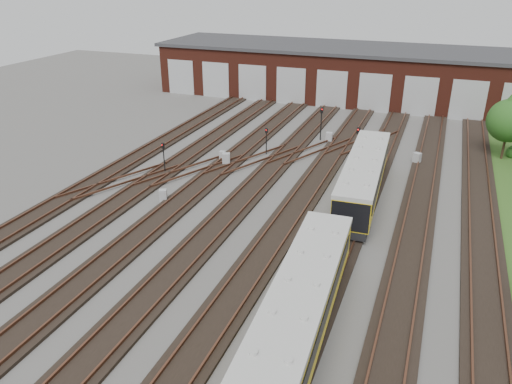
% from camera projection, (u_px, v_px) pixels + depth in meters
% --- Properties ---
extents(ground, '(120.00, 120.00, 0.00)m').
position_uv_depth(ground, '(233.00, 248.00, 29.99)').
color(ground, '#4A4845').
rests_on(ground, ground).
extents(track_network, '(30.40, 70.00, 0.33)m').
position_uv_depth(track_network, '(235.00, 241.00, 30.50)').
color(track_network, black).
rests_on(track_network, ground).
extents(maintenance_shed, '(51.00, 12.50, 6.35)m').
position_uv_depth(maintenance_shed, '(358.00, 73.00, 62.66)').
color(maintenance_shed, '#4D1D13').
rests_on(maintenance_shed, ground).
extents(metro_train, '(3.12, 45.64, 2.80)m').
position_uv_depth(metro_train, '(301.00, 308.00, 21.91)').
color(metro_train, black).
rests_on(metro_train, ground).
extents(signal_mast_0, '(0.22, 0.21, 2.42)m').
position_uv_depth(signal_mast_0, '(266.00, 138.00, 44.23)').
color(signal_mast_0, black).
rests_on(signal_mast_0, ground).
extents(signal_mast_1, '(0.26, 0.25, 2.56)m').
position_uv_depth(signal_mast_1, '(164.00, 154.00, 40.18)').
color(signal_mast_1, black).
rests_on(signal_mast_1, ground).
extents(signal_mast_2, '(0.30, 0.28, 3.25)m').
position_uv_depth(signal_mast_2, '(358.00, 141.00, 41.78)').
color(signal_mast_2, black).
rests_on(signal_mast_2, ground).
extents(signal_mast_3, '(0.31, 0.29, 3.24)m').
position_uv_depth(signal_mast_3, '(321.00, 119.00, 47.70)').
color(signal_mast_3, black).
rests_on(signal_mast_3, ground).
extents(relay_cabinet_0, '(0.66, 0.62, 0.88)m').
position_uv_depth(relay_cabinet_0, '(163.00, 195.00, 35.82)').
color(relay_cabinet_0, '#9D9FA2').
rests_on(relay_cabinet_0, ground).
extents(relay_cabinet_1, '(0.77, 0.70, 1.04)m').
position_uv_depth(relay_cabinet_1, '(226.00, 159.00, 42.28)').
color(relay_cabinet_1, '#9D9FA2').
rests_on(relay_cabinet_1, ground).
extents(relay_cabinet_2, '(0.57, 0.49, 0.86)m').
position_uv_depth(relay_cabinet_2, '(223.00, 156.00, 43.25)').
color(relay_cabinet_2, '#9D9FA2').
rests_on(relay_cabinet_2, ground).
extents(relay_cabinet_3, '(0.64, 0.54, 1.00)m').
position_uv_depth(relay_cabinet_3, '(329.00, 137.00, 47.67)').
color(relay_cabinet_3, '#9D9FA2').
rests_on(relay_cabinet_3, ground).
extents(relay_cabinet_4, '(0.74, 0.69, 0.99)m').
position_uv_depth(relay_cabinet_4, '(417.00, 158.00, 42.51)').
color(relay_cabinet_4, '#9D9FA2').
rests_on(relay_cabinet_4, ground).
extents(tree_0, '(3.69, 3.69, 6.11)m').
position_uv_depth(tree_0, '(510.00, 116.00, 42.16)').
color(tree_0, '#322316').
rests_on(tree_0, ground).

